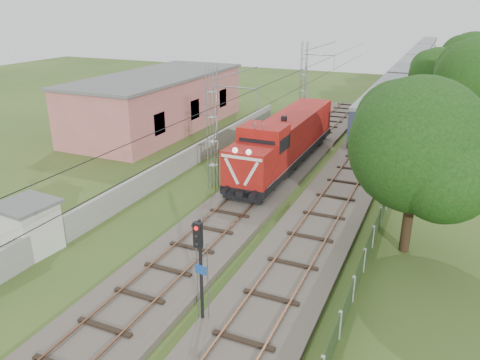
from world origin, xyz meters
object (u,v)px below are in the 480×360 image
at_px(locomotive, 285,140).
at_px(coach_rake, 414,65).
at_px(relay_hut, 29,227).
at_px(signal_post, 199,255).

xyz_separation_m(locomotive, coach_rake, (5.00, 47.44, 0.24)).
bearing_deg(coach_rake, locomotive, -96.02).
xyz_separation_m(locomotive, relay_hut, (-7.40, -17.02, -0.84)).
height_order(locomotive, coach_rake, locomotive).
bearing_deg(locomotive, coach_rake, 83.98).
relative_size(coach_rake, relay_hut, 30.97).
distance_m(signal_post, relay_hut, 10.70).
relative_size(signal_post, relay_hut, 1.61).
height_order(signal_post, relay_hut, signal_post).
xyz_separation_m(coach_rake, relay_hut, (-12.40, -64.46, -1.08)).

